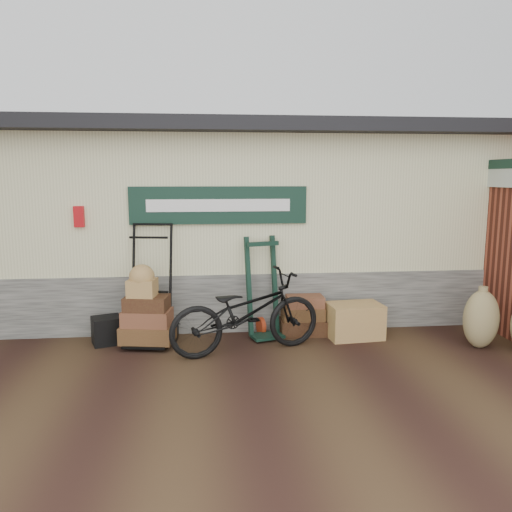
{
  "coord_description": "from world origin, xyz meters",
  "views": [
    {
      "loc": [
        -0.51,
        -6.39,
        2.37
      ],
      "look_at": [
        0.24,
        0.9,
        1.2
      ],
      "focal_mm": 35.0,
      "sensor_mm": 36.0,
      "label": 1
    }
  ],
  "objects_px": {
    "black_trunk": "(107,330)",
    "bicycle": "(246,308)",
    "porter_trolley": "(150,283)",
    "green_barrow": "(263,288)",
    "suitcase_stack": "(303,315)",
    "wicker_hamper": "(354,321)"
  },
  "relations": [
    {
      "from": "green_barrow",
      "to": "bicycle",
      "type": "distance_m",
      "value": 0.72
    },
    {
      "from": "black_trunk",
      "to": "bicycle",
      "type": "xyz_separation_m",
      "value": [
        1.95,
        -0.54,
        0.42
      ]
    },
    {
      "from": "porter_trolley",
      "to": "black_trunk",
      "type": "distance_m",
      "value": 0.92
    },
    {
      "from": "black_trunk",
      "to": "bicycle",
      "type": "bearing_deg",
      "value": -15.48
    },
    {
      "from": "porter_trolley",
      "to": "bicycle",
      "type": "bearing_deg",
      "value": -12.14
    },
    {
      "from": "green_barrow",
      "to": "wicker_hamper",
      "type": "bearing_deg",
      "value": -24.04
    },
    {
      "from": "bicycle",
      "to": "black_trunk",
      "type": "bearing_deg",
      "value": 59.1
    },
    {
      "from": "suitcase_stack",
      "to": "porter_trolley",
      "type": "bearing_deg",
      "value": -176.19
    },
    {
      "from": "suitcase_stack",
      "to": "bicycle",
      "type": "distance_m",
      "value": 1.19
    },
    {
      "from": "bicycle",
      "to": "green_barrow",
      "type": "bearing_deg",
      "value": -40.84
    },
    {
      "from": "bicycle",
      "to": "wicker_hamper",
      "type": "bearing_deg",
      "value": -90.03
    },
    {
      "from": "green_barrow",
      "to": "wicker_hamper",
      "type": "xyz_separation_m",
      "value": [
        1.34,
        -0.19,
        -0.49
      ]
    },
    {
      "from": "porter_trolley",
      "to": "suitcase_stack",
      "type": "bearing_deg",
      "value": 13.8
    },
    {
      "from": "black_trunk",
      "to": "wicker_hamper",
      "type": "bearing_deg",
      "value": -1.39
    },
    {
      "from": "green_barrow",
      "to": "suitcase_stack",
      "type": "bearing_deg",
      "value": -11.99
    },
    {
      "from": "porter_trolley",
      "to": "green_barrow",
      "type": "xyz_separation_m",
      "value": [
        1.63,
        0.11,
        -0.12
      ]
    },
    {
      "from": "wicker_hamper",
      "to": "bicycle",
      "type": "height_order",
      "value": "bicycle"
    },
    {
      "from": "porter_trolley",
      "to": "bicycle",
      "type": "height_order",
      "value": "porter_trolley"
    },
    {
      "from": "suitcase_stack",
      "to": "black_trunk",
      "type": "relative_size",
      "value": 1.73
    },
    {
      "from": "porter_trolley",
      "to": "black_trunk",
      "type": "relative_size",
      "value": 4.43
    },
    {
      "from": "porter_trolley",
      "to": "bicycle",
      "type": "xyz_separation_m",
      "value": [
        1.32,
        -0.54,
        -0.25
      ]
    },
    {
      "from": "wicker_hamper",
      "to": "suitcase_stack",
      "type": "bearing_deg",
      "value": 162.37
    }
  ]
}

